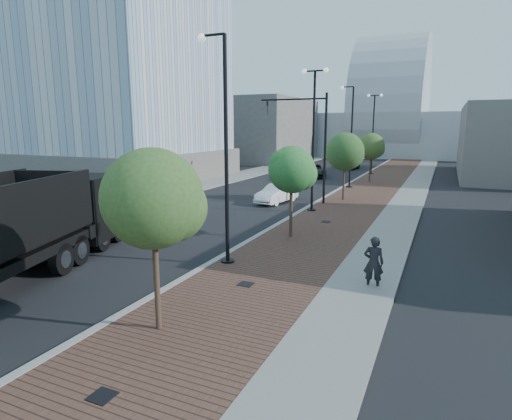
% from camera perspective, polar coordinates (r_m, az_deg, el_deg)
% --- Properties ---
extents(sidewalk, '(7.00, 140.00, 0.12)m').
position_cam_1_polar(sidewalk, '(45.52, 17.65, 3.67)').
color(sidewalk, '#4C2D23').
rests_on(sidewalk, ground).
extents(concrete_strip, '(2.40, 140.00, 0.13)m').
position_cam_1_polar(concrete_strip, '(45.30, 21.04, 3.42)').
color(concrete_strip, slate).
rests_on(concrete_strip, ground).
extents(curb, '(0.30, 140.00, 0.14)m').
position_cam_1_polar(curb, '(46.05, 13.32, 3.99)').
color(curb, gray).
rests_on(curb, ground).
extents(west_sidewalk, '(4.00, 140.00, 0.12)m').
position_cam_1_polar(west_sidewalk, '(50.13, -1.46, 4.86)').
color(west_sidewalk, slate).
rests_on(west_sidewalk, ground).
extents(dump_truck, '(6.86, 14.23, 3.92)m').
position_cam_1_polar(dump_truck, '(18.89, -27.41, -2.36)').
color(dump_truck, black).
rests_on(dump_truck, ground).
extents(white_sedan, '(2.17, 4.45, 1.40)m').
position_cam_1_polar(white_sedan, '(31.74, 2.85, 2.24)').
color(white_sedan, white).
rests_on(white_sedan, ground).
extents(dark_car_mid, '(4.24, 5.85, 1.48)m').
position_cam_1_polar(dark_car_mid, '(48.35, 7.80, 5.33)').
color(dark_car_mid, black).
rests_on(dark_car_mid, ground).
extents(dark_car_far, '(2.09, 4.38, 1.23)m').
position_cam_1_polar(dark_car_far, '(57.87, 12.67, 6.01)').
color(dark_car_far, black).
rests_on(dark_car_far, ground).
extents(pedestrian, '(0.76, 0.55, 1.93)m').
position_cam_1_polar(pedestrian, '(15.53, 15.63, -6.90)').
color(pedestrian, black).
rests_on(pedestrian, ground).
extents(streetlight_1, '(1.44, 0.56, 9.21)m').
position_cam_1_polar(streetlight_1, '(17.01, -4.37, 6.68)').
color(streetlight_1, black).
rests_on(streetlight_1, ground).
extents(streetlight_2, '(1.72, 0.56, 9.28)m').
position_cam_1_polar(streetlight_2, '(28.06, 7.76, 9.41)').
color(streetlight_2, black).
rests_on(streetlight_2, ground).
extents(streetlight_3, '(1.44, 0.56, 9.21)m').
position_cam_1_polar(streetlight_3, '(39.74, 12.60, 9.09)').
color(streetlight_3, black).
rests_on(streetlight_3, ground).
extents(streetlight_4, '(1.72, 0.56, 9.28)m').
position_cam_1_polar(streetlight_4, '(51.52, 15.54, 9.94)').
color(streetlight_4, black).
rests_on(streetlight_4, ground).
extents(traffic_mast, '(5.09, 0.20, 8.00)m').
position_cam_1_polar(traffic_mast, '(31.19, 7.76, 9.89)').
color(traffic_mast, black).
rests_on(traffic_mast, ground).
extents(tree_0, '(2.71, 2.71, 5.17)m').
position_cam_1_polar(tree_0, '(11.46, -13.55, 1.45)').
color(tree_0, '#382619').
rests_on(tree_0, ground).
extents(tree_1, '(2.41, 2.37, 4.74)m').
position_cam_1_polar(tree_1, '(21.20, 4.98, 5.43)').
color(tree_1, '#382619').
rests_on(tree_1, ground).
extents(tree_2, '(2.87, 2.87, 5.24)m').
position_cam_1_polar(tree_2, '(32.71, 12.03, 7.72)').
color(tree_2, '#382619').
rests_on(tree_2, ground).
extents(tree_3, '(2.67, 2.67, 5.02)m').
position_cam_1_polar(tree_3, '(44.50, 15.38, 8.30)').
color(tree_3, '#382619').
rests_on(tree_3, ground).
extents(tower_podium, '(19.00, 19.00, 3.00)m').
position_cam_1_polar(tower_podium, '(49.41, -17.27, 5.94)').
color(tower_podium, '#5E5A55').
rests_on(tower_podium, ground).
extents(convention_center, '(50.00, 30.00, 50.00)m').
position_cam_1_polar(convention_center, '(90.51, 17.85, 10.99)').
color(convention_center, '#A1A6AB').
rests_on(convention_center, ground).
extents(commercial_block_nw, '(14.00, 20.00, 10.00)m').
position_cam_1_polar(commercial_block_nw, '(70.91, 0.46, 10.76)').
color(commercial_block_nw, '#605B56').
rests_on(commercial_block_nw, ground).
extents(utility_cover_0, '(0.50, 0.50, 0.02)m').
position_cam_1_polar(utility_cover_0, '(10.21, -20.10, -22.57)').
color(utility_cover_0, black).
rests_on(utility_cover_0, sidewalk).
extents(utility_cover_1, '(0.50, 0.50, 0.02)m').
position_cam_1_polar(utility_cover_1, '(15.35, -1.38, -9.99)').
color(utility_cover_1, black).
rests_on(utility_cover_1, sidewalk).
extents(utility_cover_2, '(0.50, 0.50, 0.02)m').
position_cam_1_polar(utility_cover_2, '(25.30, 9.45, -1.57)').
color(utility_cover_2, black).
rests_on(utility_cover_2, sidewalk).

